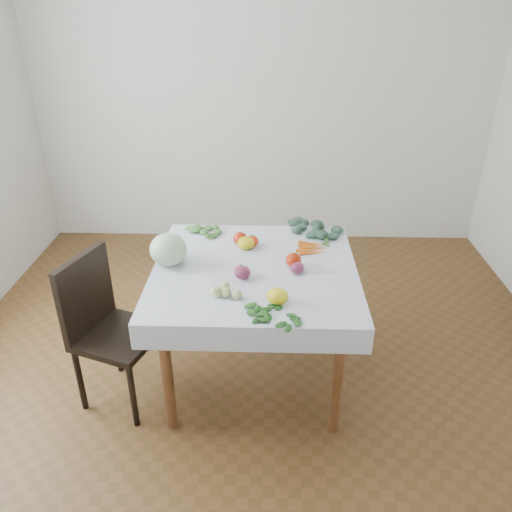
{
  "coord_description": "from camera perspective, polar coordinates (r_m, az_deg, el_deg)",
  "views": [
    {
      "loc": [
        0.08,
        -2.42,
        2.11
      ],
      "look_at": [
        0.01,
        0.01,
        0.82
      ],
      "focal_mm": 35.0,
      "sensor_mm": 36.0,
      "label": 1
    }
  ],
  "objects": [
    {
      "name": "table",
      "position": [
        2.82,
        -0.14,
        -3.11
      ],
      "size": [
        1.0,
        1.0,
        0.75
      ],
      "color": "brown",
      "rests_on": "ground"
    },
    {
      "name": "ground",
      "position": [
        3.21,
        -0.13,
        -13.18
      ],
      "size": [
        4.0,
        4.0,
        0.0
      ],
      "primitive_type": "plane",
      "color": "brown"
    },
    {
      "name": "tomato_b",
      "position": [
        3.01,
        -1.84,
        2.04
      ],
      "size": [
        0.1,
        0.1,
        0.07
      ],
      "primitive_type": "ellipsoid",
      "rotation": [
        0.0,
        0.0,
        -0.27
      ],
      "color": "#B9260C",
      "rests_on": "tablecloth"
    },
    {
      "name": "heirloom_back",
      "position": [
        2.96,
        -1.16,
        1.49
      ],
      "size": [
        0.13,
        0.13,
        0.07
      ],
      "primitive_type": "ellipsoid",
      "rotation": [
        0.0,
        0.0,
        -0.31
      ],
      "color": "yellow",
      "rests_on": "tablecloth"
    },
    {
      "name": "cabbage",
      "position": [
        2.8,
        -9.99,
        0.74
      ],
      "size": [
        0.22,
        0.22,
        0.18
      ],
      "primitive_type": "ellipsoid",
      "rotation": [
        0.0,
        0.0,
        -0.08
      ],
      "color": "beige",
      "rests_on": "tablecloth"
    },
    {
      "name": "tomato_d",
      "position": [
        2.77,
        4.3,
        -0.45
      ],
      "size": [
        0.11,
        0.11,
        0.08
      ],
      "primitive_type": "ellipsoid",
      "rotation": [
        0.0,
        0.0,
        0.35
      ],
      "color": "#B9260C",
      "rests_on": "tablecloth"
    },
    {
      "name": "tomato_a",
      "position": [
        2.98,
        -0.45,
        1.7
      ],
      "size": [
        0.08,
        0.08,
        0.07
      ],
      "primitive_type": "ellipsoid",
      "rotation": [
        0.0,
        0.0,
        -0.13
      ],
      "color": "#B9260C",
      "rests_on": "tablecloth"
    },
    {
      "name": "tomato_c",
      "position": [
        2.66,
        -1.69,
        -1.8
      ],
      "size": [
        0.1,
        0.1,
        0.07
      ],
      "primitive_type": "ellipsoid",
      "rotation": [
        0.0,
        0.0,
        0.4
      ],
      "color": "#B9260C",
      "rests_on": "tablecloth"
    },
    {
      "name": "onion_a",
      "position": [
        2.65,
        -1.56,
        -1.88
      ],
      "size": [
        0.1,
        0.1,
        0.07
      ],
      "primitive_type": "ellipsoid",
      "rotation": [
        0.0,
        0.0,
        -0.19
      ],
      "color": "#52172C",
      "rests_on": "tablecloth"
    },
    {
      "name": "heirloom_front",
      "position": [
        2.45,
        2.47,
        -4.58
      ],
      "size": [
        0.11,
        0.11,
        0.08
      ],
      "primitive_type": "ellipsoid",
      "rotation": [
        0.0,
        0.0,
        -0.01
      ],
      "color": "yellow",
      "rests_on": "tablecloth"
    },
    {
      "name": "tomatillo_cluster",
      "position": [
        2.52,
        -3.04,
        -3.98
      ],
      "size": [
        0.11,
        0.11,
        0.04
      ],
      "color": "#BECB75",
      "rests_on": "tablecloth"
    },
    {
      "name": "kale_bunch",
      "position": [
        3.2,
        6.77,
        3.14
      ],
      "size": [
        0.31,
        0.28,
        0.04
      ],
      "color": "#325340",
      "rests_on": "tablecloth"
    },
    {
      "name": "carrot_bunch",
      "position": [
        2.97,
        6.47,
        0.91
      ],
      "size": [
        0.17,
        0.17,
        0.03
      ],
      "color": "orange",
      "rests_on": "tablecloth"
    },
    {
      "name": "dill_bunch",
      "position": [
        3.17,
        -5.71,
        2.77
      ],
      "size": [
        0.27,
        0.2,
        0.03
      ],
      "color": "#55883E",
      "rests_on": "tablecloth"
    },
    {
      "name": "chair",
      "position": [
        2.88,
        -16.9,
        -7.14
      ],
      "size": [
        0.51,
        0.51,
        0.89
      ],
      "color": "black",
      "rests_on": "ground"
    },
    {
      "name": "tablecloth",
      "position": [
        2.77,
        -0.14,
        -1.35
      ],
      "size": [
        1.12,
        1.12,
        0.01
      ],
      "primitive_type": "cube",
      "color": "white",
      "rests_on": "table"
    },
    {
      "name": "back_wall",
      "position": [
        4.48,
        0.74,
        18.17
      ],
      "size": [
        4.0,
        0.04,
        2.7
      ],
      "primitive_type": "cube",
      "color": "silver",
      "rests_on": "ground"
    },
    {
      "name": "basil_bunch",
      "position": [
        2.36,
        2.37,
        -6.88
      ],
      "size": [
        0.25,
        0.21,
        0.01
      ],
      "color": "#23581B",
      "rests_on": "tablecloth"
    },
    {
      "name": "onion_b",
      "position": [
        2.71,
        4.77,
        -1.36
      ],
      "size": [
        0.08,
        0.08,
        0.06
      ],
      "primitive_type": "ellipsoid",
      "rotation": [
        0.0,
        0.0,
        -0.08
      ],
      "color": "#52172C",
      "rests_on": "tablecloth"
    }
  ]
}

